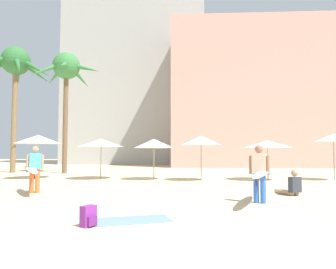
# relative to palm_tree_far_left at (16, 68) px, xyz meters

# --- Properties ---
(ground) EXTENTS (120.00, 120.00, 0.00)m
(ground) POSITION_rel_palm_tree_far_left_xyz_m (11.76, -17.19, -7.85)
(ground) COLOR beige
(hotel_pink) EXTENTS (16.03, 9.40, 15.00)m
(hotel_pink) POSITION_rel_palm_tree_far_left_xyz_m (19.40, 11.79, -0.35)
(hotel_pink) COLOR #DB9989
(hotel_pink) RESTS_ON ground
(hotel_tower_gray) EXTENTS (17.82, 8.43, 33.13)m
(hotel_tower_gray) POSITION_rel_palm_tree_far_left_xyz_m (6.27, 18.52, 8.71)
(hotel_tower_gray) COLOR #A8A8A3
(hotel_tower_gray) RESTS_ON ground
(palm_tree_far_left) EXTENTS (6.26, 5.83, 9.41)m
(palm_tree_far_left) POSITION_rel_palm_tree_far_left_xyz_m (0.00, 0.00, 0.00)
(palm_tree_far_left) COLOR brown
(palm_tree_far_left) RESTS_ON ground
(palm_tree_left) EXTENTS (4.85, 4.95, 8.71)m
(palm_tree_left) POSITION_rel_palm_tree_far_left_xyz_m (4.15, -0.64, -0.54)
(palm_tree_left) COLOR brown
(palm_tree_left) RESTS_ON ground
(cafe_umbrella_0) EXTENTS (2.54, 2.54, 2.48)m
(cafe_umbrella_0) POSITION_rel_palm_tree_far_left_xyz_m (4.30, -4.96, -5.62)
(cafe_umbrella_0) COLOR gray
(cafe_umbrella_0) RESTS_ON ground
(cafe_umbrella_1) EXTENTS (2.54, 2.54, 2.13)m
(cafe_umbrella_1) POSITION_rel_palm_tree_far_left_xyz_m (17.10, -5.35, -5.92)
(cafe_umbrella_1) COLOR gray
(cafe_umbrella_1) RESTS_ON ground
(cafe_umbrella_2) EXTENTS (2.02, 2.02, 2.49)m
(cafe_umbrella_2) POSITION_rel_palm_tree_far_left_xyz_m (20.63, -5.21, -5.58)
(cafe_umbrella_2) COLOR gray
(cafe_umbrella_2) RESTS_ON ground
(cafe_umbrella_3) EXTENTS (2.22, 2.22, 2.23)m
(cafe_umbrella_3) POSITION_rel_palm_tree_far_left_xyz_m (10.98, -5.30, -5.88)
(cafe_umbrella_3) COLOR gray
(cafe_umbrella_3) RESTS_ON ground
(cafe_umbrella_4) EXTENTS (2.59, 2.59, 2.25)m
(cafe_umbrella_4) POSITION_rel_palm_tree_far_left_xyz_m (7.96, -5.04, -5.83)
(cafe_umbrella_4) COLOR gray
(cafe_umbrella_4) RESTS_ON ground
(cafe_umbrella_5) EXTENTS (2.18, 2.18, 2.36)m
(cafe_umbrella_5) POSITION_rel_palm_tree_far_left_xyz_m (13.53, -5.72, -5.74)
(cafe_umbrella_5) COLOR gray
(cafe_umbrella_5) RESTS_ON ground
(beach_towel) EXTENTS (1.79, 1.30, 0.01)m
(beach_towel) POSITION_rel_palm_tree_far_left_xyz_m (11.50, -15.21, -7.85)
(beach_towel) COLOR #6684E0
(beach_towel) RESTS_ON ground
(backpack) EXTENTS (0.34, 0.35, 0.42)m
(backpack) POSITION_rel_palm_tree_far_left_xyz_m (10.68, -15.81, -7.65)
(backpack) COLOR #7A2887
(backpack) RESTS_ON ground
(person_mid_center) EXTENTS (1.72, 2.38, 1.72)m
(person_mid_center) POSITION_rel_palm_tree_far_left_xyz_m (7.14, -11.07, -6.93)
(person_mid_center) COLOR orange
(person_mid_center) RESTS_ON ground
(person_mid_right) EXTENTS (0.73, 1.02, 0.91)m
(person_mid_right) POSITION_rel_palm_tree_far_left_xyz_m (16.34, -11.04, -7.54)
(person_mid_right) COLOR tan
(person_mid_right) RESTS_ON ground
(person_far_left) EXTENTS (1.38, 2.82, 1.70)m
(person_far_left) POSITION_rel_palm_tree_far_left_xyz_m (14.83, -12.90, -6.94)
(person_far_left) COLOR blue
(person_far_left) RESTS_ON ground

